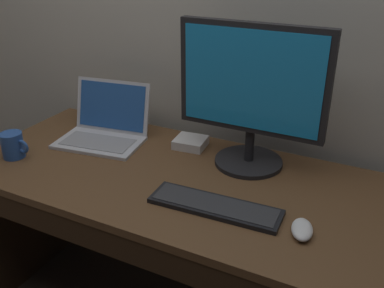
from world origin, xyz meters
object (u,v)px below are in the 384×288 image
object	(u,v)px
computer_mouse	(302,229)
external_drive_box	(191,143)
coffee_mug	(13,145)
laptop_silver	(104,128)
external_monitor	(252,92)
wired_keyboard	(215,206)

from	to	relation	value
computer_mouse	external_drive_box	xyz separation A→B (m)	(-0.55, 0.38, 0.00)
coffee_mug	laptop_silver	bearing A→B (deg)	53.24
laptop_silver	computer_mouse	distance (m)	0.95
external_monitor	external_drive_box	size ratio (longest dim) A/B	4.32
wired_keyboard	coffee_mug	world-z (taller)	coffee_mug
laptop_silver	wired_keyboard	bearing A→B (deg)	-23.06
external_monitor	wired_keyboard	xyz separation A→B (m)	(0.01, -0.32, -0.29)
coffee_mug	wired_keyboard	bearing A→B (deg)	1.65
computer_mouse	external_drive_box	distance (m)	0.67
coffee_mug	computer_mouse	bearing A→B (deg)	0.81
laptop_silver	external_drive_box	bearing A→B (deg)	15.14
external_monitor	external_drive_box	world-z (taller)	external_monitor
external_monitor	computer_mouse	bearing A→B (deg)	-48.68
wired_keyboard	external_drive_box	world-z (taller)	external_drive_box
laptop_silver	external_drive_box	distance (m)	0.38
laptop_silver	computer_mouse	size ratio (longest dim) A/B	3.54
external_monitor	computer_mouse	xyz separation A→B (m)	(0.29, -0.33, -0.28)
wired_keyboard	coffee_mug	distance (m)	0.85
computer_mouse	coffee_mug	size ratio (longest dim) A/B	0.86
laptop_silver	computer_mouse	bearing A→B (deg)	-16.92
wired_keyboard	computer_mouse	size ratio (longest dim) A/B	4.03
laptop_silver	wired_keyboard	size ratio (longest dim) A/B	0.88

